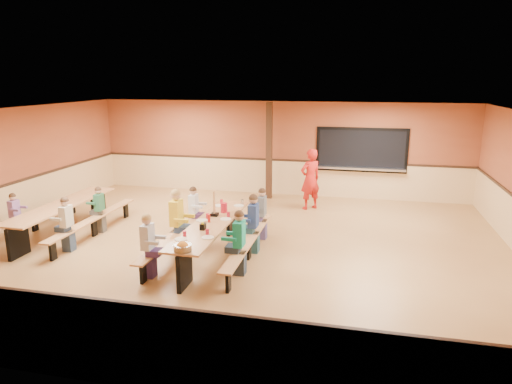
# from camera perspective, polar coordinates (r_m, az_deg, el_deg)

# --- Properties ---
(ground) EXTENTS (12.00, 12.00, 0.00)m
(ground) POSITION_cam_1_polar(r_m,az_deg,el_deg) (10.41, -2.08, -6.82)
(ground) COLOR olive
(ground) RESTS_ON ground
(room_envelope) EXTENTS (12.04, 10.04, 3.02)m
(room_envelope) POSITION_cam_1_polar(r_m,az_deg,el_deg) (10.18, -2.12, -3.19)
(room_envelope) COLOR brown
(room_envelope) RESTS_ON ground
(kitchen_pass_through) EXTENTS (2.78, 0.28, 1.38)m
(kitchen_pass_through) POSITION_cam_1_polar(r_m,az_deg,el_deg) (14.52, 13.03, 4.91)
(kitchen_pass_through) COLOR black
(kitchen_pass_through) RESTS_ON ground
(structural_post) EXTENTS (0.18, 0.18, 3.00)m
(structural_post) POSITION_cam_1_polar(r_m,az_deg,el_deg) (14.23, 1.65, 5.13)
(structural_post) COLOR black
(structural_post) RESTS_ON ground
(cafeteria_table_main) EXTENTS (1.91, 3.70, 0.74)m
(cafeteria_table_main) POSITION_cam_1_polar(r_m,az_deg,el_deg) (9.76, -5.63, -5.05)
(cafeteria_table_main) COLOR #B67B48
(cafeteria_table_main) RESTS_ON ground
(cafeteria_table_second) EXTENTS (1.91, 3.70, 0.74)m
(cafeteria_table_second) POSITION_cam_1_polar(r_m,az_deg,el_deg) (12.06, -23.02, -2.40)
(cafeteria_table_second) COLOR #B67B48
(cafeteria_table_second) RESTS_ON ground
(seated_child_white_left) EXTENTS (0.38, 0.31, 1.24)m
(seated_child_white_left) POSITION_cam_1_polar(r_m,az_deg,el_deg) (8.92, -13.34, -6.62)
(seated_child_white_left) COLOR silver
(seated_child_white_left) RESTS_ON ground
(seated_adult_yellow) EXTENTS (0.45, 0.37, 1.37)m
(seated_adult_yellow) POSITION_cam_1_polar(r_m,az_deg,el_deg) (10.10, -9.88, -3.59)
(seated_adult_yellow) COLOR yellow
(seated_adult_yellow) RESTS_ON ground
(seated_child_grey_left) EXTENTS (0.36, 0.29, 1.19)m
(seated_child_grey_left) POSITION_cam_1_polar(r_m,az_deg,el_deg) (11.06, -7.79, -2.43)
(seated_child_grey_left) COLOR white
(seated_child_grey_left) RESTS_ON ground
(seated_child_teal_right) EXTENTS (0.40, 0.32, 1.26)m
(seated_child_teal_right) POSITION_cam_1_polar(r_m,az_deg,el_deg) (8.80, -2.10, -6.41)
(seated_child_teal_right) COLOR #158669
(seated_child_teal_right) RESTS_ON ground
(seated_child_navy_right) EXTENTS (0.41, 0.33, 1.29)m
(seated_child_navy_right) POSITION_cam_1_polar(r_m,az_deg,el_deg) (9.88, -0.34, -4.02)
(seated_child_navy_right) COLOR navy
(seated_child_navy_right) RESTS_ON ground
(seated_child_char_right) EXTENTS (0.37, 0.30, 1.21)m
(seated_child_char_right) POSITION_cam_1_polar(r_m,az_deg,el_deg) (10.72, 0.75, -2.77)
(seated_child_char_right) COLOR #54595F
(seated_child_char_right) RESTS_ON ground
(seated_child_purple_sec) EXTENTS (0.32, 0.26, 1.11)m
(seated_child_purple_sec) POSITION_cam_1_polar(r_m,az_deg,el_deg) (12.10, -27.89, -2.75)
(seated_child_purple_sec) COLOR #845A8D
(seated_child_purple_sec) RESTS_ON ground
(seated_child_green_sec) EXTENTS (0.33, 0.27, 1.13)m
(seated_child_green_sec) POSITION_cam_1_polar(r_m,az_deg,el_deg) (11.83, -18.95, -2.13)
(seated_child_green_sec) COLOR #28623F
(seated_child_green_sec) RESTS_ON ground
(seated_child_tan_sec) EXTENTS (0.37, 0.30, 1.21)m
(seated_child_tan_sec) POSITION_cam_1_polar(r_m,az_deg,el_deg) (10.79, -22.56, -3.79)
(seated_child_tan_sec) COLOR #C0B69A
(seated_child_tan_sec) RESTS_ON ground
(standing_woman) EXTENTS (0.76, 0.73, 1.76)m
(standing_woman) POSITION_cam_1_polar(r_m,az_deg,el_deg) (13.21, 6.80, 1.61)
(standing_woman) COLOR red
(standing_woman) RESTS_ON ground
(punch_pitcher) EXTENTS (0.16, 0.16, 0.22)m
(punch_pitcher) POSITION_cam_1_polar(r_m,az_deg,el_deg) (10.38, -4.03, -1.97)
(punch_pitcher) COLOR red
(punch_pitcher) RESTS_ON cafeteria_table_main
(chip_bowl) EXTENTS (0.32, 0.32, 0.15)m
(chip_bowl) POSITION_cam_1_polar(r_m,az_deg,el_deg) (8.20, -9.16, -6.80)
(chip_bowl) COLOR orange
(chip_bowl) RESTS_ON cafeteria_table_main
(napkin_dispenser) EXTENTS (0.10, 0.14, 0.13)m
(napkin_dispenser) POSITION_cam_1_polar(r_m,az_deg,el_deg) (9.27, -6.65, -4.31)
(napkin_dispenser) COLOR black
(napkin_dispenser) RESTS_ON cafeteria_table_main
(condiment_mustard) EXTENTS (0.06, 0.06, 0.17)m
(condiment_mustard) POSITION_cam_1_polar(r_m,az_deg,el_deg) (9.22, -6.70, -4.26)
(condiment_mustard) COLOR yellow
(condiment_mustard) RESTS_ON cafeteria_table_main
(condiment_ketchup) EXTENTS (0.06, 0.06, 0.17)m
(condiment_ketchup) POSITION_cam_1_polar(r_m,az_deg,el_deg) (9.71, -5.90, -3.30)
(condiment_ketchup) COLOR #B2140F
(condiment_ketchup) RESTS_ON cafeteria_table_main
(table_paddle) EXTENTS (0.16, 0.16, 0.56)m
(table_paddle) POSITION_cam_1_polar(r_m,az_deg,el_deg) (10.13, -5.22, -2.24)
(table_paddle) COLOR black
(table_paddle) RESTS_ON cafeteria_table_main
(place_settings) EXTENTS (0.65, 3.30, 0.11)m
(place_settings) POSITION_cam_1_polar(r_m,az_deg,el_deg) (9.68, -5.67, -3.54)
(place_settings) COLOR beige
(place_settings) RESTS_ON cafeteria_table_main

